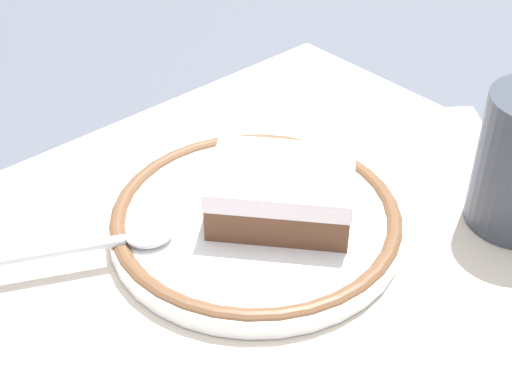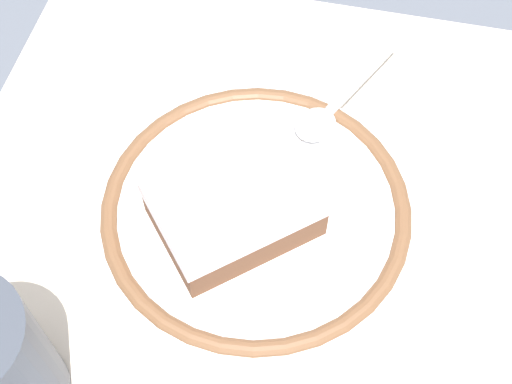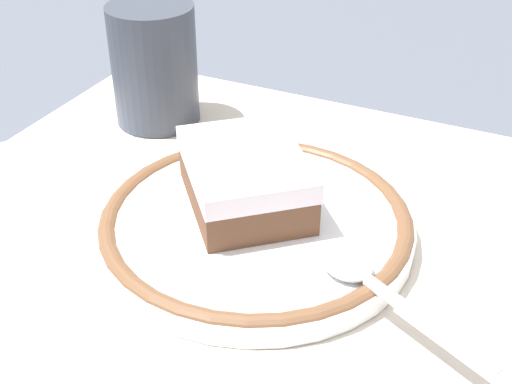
{
  "view_description": "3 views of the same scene",
  "coord_description": "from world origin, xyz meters",
  "px_view_note": "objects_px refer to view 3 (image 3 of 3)",
  "views": [
    {
      "loc": [
        0.29,
        0.3,
        0.35
      ],
      "look_at": [
        0.01,
        -0.01,
        0.04
      ],
      "focal_mm": 51.86,
      "sensor_mm": 36.0,
      "label": 1
    },
    {
      "loc": [
        -0.23,
        -0.07,
        0.44
      ],
      "look_at": [
        0.01,
        -0.01,
        0.04
      ],
      "focal_mm": 50.69,
      "sensor_mm": 36.0,
      "label": 2
    },
    {
      "loc": [
        0.18,
        -0.35,
        0.29
      ],
      "look_at": [
        0.01,
        -0.01,
        0.04
      ],
      "focal_mm": 47.91,
      "sensor_mm": 36.0,
      "label": 3
    }
  ],
  "objects_px": {
    "spoon": "(377,286)",
    "napkin": "(61,171)",
    "cake_slice": "(248,182)",
    "cup": "(155,73)",
    "plate": "(256,223)"
  },
  "relations": [
    {
      "from": "spoon",
      "to": "napkin",
      "type": "xyz_separation_m",
      "value": [
        -0.27,
        0.05,
        -0.02
      ]
    },
    {
      "from": "spoon",
      "to": "cake_slice",
      "type": "bearing_deg",
      "value": 156.13
    },
    {
      "from": "spoon",
      "to": "cup",
      "type": "bearing_deg",
      "value": 147.63
    },
    {
      "from": "plate",
      "to": "cake_slice",
      "type": "bearing_deg",
      "value": 140.69
    },
    {
      "from": "plate",
      "to": "cup",
      "type": "distance_m",
      "value": 0.2
    },
    {
      "from": "cup",
      "to": "plate",
      "type": "bearing_deg",
      "value": -37.88
    },
    {
      "from": "cup",
      "to": "napkin",
      "type": "xyz_separation_m",
      "value": [
        -0.02,
        -0.11,
        -0.04
      ]
    },
    {
      "from": "cake_slice",
      "to": "spoon",
      "type": "distance_m",
      "value": 0.12
    },
    {
      "from": "plate",
      "to": "napkin",
      "type": "height_order",
      "value": "plate"
    },
    {
      "from": "plate",
      "to": "cup",
      "type": "height_order",
      "value": "cup"
    },
    {
      "from": "plate",
      "to": "spoon",
      "type": "relative_size",
      "value": 1.8
    },
    {
      "from": "spoon",
      "to": "cup",
      "type": "height_order",
      "value": "cup"
    },
    {
      "from": "plate",
      "to": "spoon",
      "type": "bearing_deg",
      "value": -21.98
    },
    {
      "from": "plate",
      "to": "cup",
      "type": "bearing_deg",
      "value": 142.12
    },
    {
      "from": "plate",
      "to": "napkin",
      "type": "bearing_deg",
      "value": 177.23
    }
  ]
}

